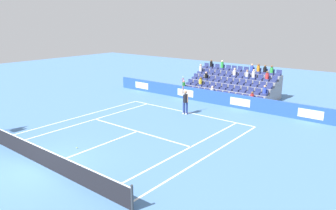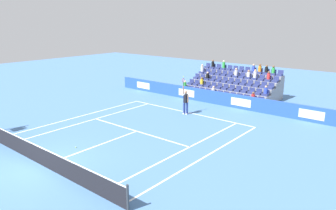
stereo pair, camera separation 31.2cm
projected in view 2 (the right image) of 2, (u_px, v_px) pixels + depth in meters
ground_plane at (43, 166)px, 15.34m from camera, size 80.00×80.00×0.00m
line_baseline at (188, 112)px, 24.21m from camera, size 10.97×0.10×0.01m
line_service at (137, 131)px, 20.12m from camera, size 8.23×0.10×0.01m
line_centre_service at (96, 146)px, 17.73m from camera, size 0.10×6.40×0.01m
line_singles_sideline_left at (90, 120)px, 22.30m from camera, size 0.10×11.89×0.01m
line_singles_sideline_right at (185, 150)px, 17.25m from camera, size 0.10×11.89×0.01m
line_doubles_sideline_left at (79, 117)px, 23.14m from camera, size 0.10×11.89×0.01m
line_doubles_sideline_right at (206, 156)px, 16.41m from camera, size 0.10×11.89×0.01m
line_centre_mark at (187, 113)px, 24.14m from camera, size 0.10×0.20×0.01m
sponsor_barrier at (213, 97)px, 26.71m from camera, size 21.21×0.22×1.09m
tennis_net at (42, 156)px, 15.22m from camera, size 11.97×0.10×1.07m
tennis_player at (186, 101)px, 23.56m from camera, size 0.53×0.39×2.85m
stadium_stand at (233, 87)px, 29.30m from camera, size 8.06×4.75×3.04m
loose_tennis_ball at (76, 147)px, 17.49m from camera, size 0.07×0.07×0.07m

